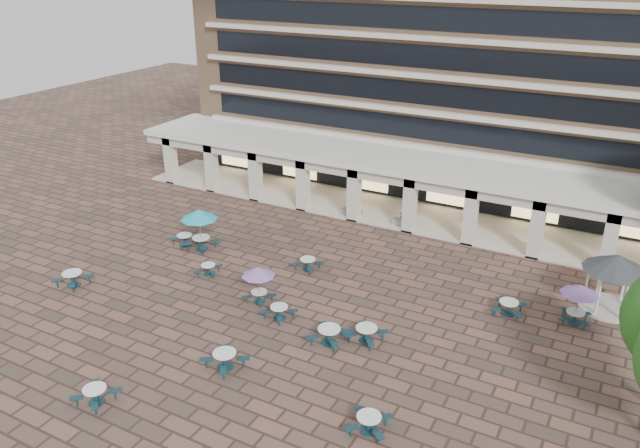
# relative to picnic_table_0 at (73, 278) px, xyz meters

# --- Properties ---
(ground) EXTENTS (120.00, 120.00, 0.00)m
(ground) POSITION_rel_picnic_table_0_xyz_m (12.30, 4.16, -0.50)
(ground) COLOR brown
(ground) RESTS_ON ground
(apartment_building) EXTENTS (40.00, 15.50, 25.20)m
(apartment_building) POSITION_rel_picnic_table_0_xyz_m (12.30, 29.62, 12.10)
(apartment_building) COLOR tan
(apartment_building) RESTS_ON ground
(retail_arcade) EXTENTS (42.00, 6.60, 4.40)m
(retail_arcade) POSITION_rel_picnic_table_0_xyz_m (12.30, 18.95, 2.50)
(retail_arcade) COLOR white
(retail_arcade) RESTS_ON ground
(picnic_table_0) EXTENTS (1.95, 1.95, 0.85)m
(picnic_table_0) POSITION_rel_picnic_table_0_xyz_m (0.00, 0.00, 0.00)
(picnic_table_0) COLOR #163C44
(picnic_table_0) RESTS_ON ground
(picnic_table_1) EXTENTS (1.70, 1.70, 0.76)m
(picnic_table_1) POSITION_rel_picnic_table_0_xyz_m (9.03, -6.84, -0.05)
(picnic_table_1) COLOR #163C44
(picnic_table_1) RESTS_ON ground
(picnic_table_2) EXTENTS (2.14, 2.14, 0.83)m
(picnic_table_2) POSITION_rel_picnic_table_0_xyz_m (12.45, -2.18, -0.01)
(picnic_table_2) COLOR #163C44
(picnic_table_2) RESTS_ON ground
(picnic_table_3) EXTENTS (1.99, 1.99, 0.82)m
(picnic_table_3) POSITION_rel_picnic_table_0_xyz_m (17.38, 2.89, -0.02)
(picnic_table_3) COLOR #163C44
(picnic_table_3) RESTS_ON ground
(picnic_table_4) EXTENTS (2.40, 2.40, 2.77)m
(picnic_table_4) POSITION_rel_picnic_table_0_xyz_m (3.56, 7.39, 1.85)
(picnic_table_4) COLOR #163C44
(picnic_table_4) RESTS_ON ground
(picnic_table_5) EXTENTS (1.83, 1.83, 0.72)m
(picnic_table_5) POSITION_rel_picnic_table_0_xyz_m (12.43, 2.66, -0.08)
(picnic_table_5) COLOR #163C44
(picnic_table_5) RESTS_ON ground
(picnic_table_6) EXTENTS (1.87, 1.87, 2.16)m
(picnic_table_6) POSITION_rel_picnic_table_0_xyz_m (10.59, 3.55, 1.33)
(picnic_table_6) COLOR #163C44
(picnic_table_6) RESTS_ON ground
(picnic_table_7) EXTENTS (1.89, 1.89, 0.77)m
(picnic_table_7) POSITION_rel_picnic_table_0_xyz_m (20.10, -2.87, -0.05)
(picnic_table_7) COLOR #163C44
(picnic_table_7) RESTS_ON ground
(picnic_table_8) EXTENTS (1.97, 1.97, 0.75)m
(picnic_table_8) POSITION_rel_picnic_table_0_xyz_m (2.20, 7.35, -0.06)
(picnic_table_8) COLOR #163C44
(picnic_table_8) RESTS_ON ground
(picnic_table_9) EXTENTS (1.70, 1.70, 0.64)m
(picnic_table_9) POSITION_rel_picnic_table_0_xyz_m (6.09, 4.83, -0.12)
(picnic_table_9) COLOR #163C44
(picnic_table_9) RESTS_ON ground
(picnic_table_10) EXTENTS (1.94, 1.94, 0.86)m
(picnic_table_10) POSITION_rel_picnic_table_0_xyz_m (15.82, 1.88, 0.01)
(picnic_table_10) COLOR #163C44
(picnic_table_10) RESTS_ON ground
(picnic_table_11) EXTENTS (1.97, 1.97, 2.27)m
(picnic_table_11) POSITION_rel_picnic_table_0_xyz_m (26.30, 9.55, 1.42)
(picnic_table_11) COLOR #163C44
(picnic_table_11) RESTS_ON ground
(picnic_table_12) EXTENTS (1.76, 1.76, 0.71)m
(picnic_table_12) POSITION_rel_picnic_table_0_xyz_m (11.05, 8.22, -0.08)
(picnic_table_12) COLOR #163C44
(picnic_table_12) RESTS_ON ground
(picnic_table_13) EXTENTS (1.76, 1.76, 0.77)m
(picnic_table_13) POSITION_rel_picnic_table_0_xyz_m (23.03, 8.82, -0.05)
(picnic_table_13) COLOR #163C44
(picnic_table_13) RESTS_ON ground
(gazebo) EXTENTS (3.47, 3.47, 3.23)m
(gazebo) POSITION_rel_picnic_table_0_xyz_m (27.72, 11.98, 1.93)
(gazebo) COLOR beige
(gazebo) RESTS_ON ground
(planter_left) EXTENTS (1.50, 0.65, 1.32)m
(planter_left) POSITION_rel_picnic_table_0_xyz_m (9.77, 17.06, 0.05)
(planter_left) COLOR gray
(planter_left) RESTS_ON ground
(planter_right) EXTENTS (1.50, 0.72, 1.16)m
(planter_right) POSITION_rel_picnic_table_0_xyz_m (13.82, 17.06, -0.08)
(planter_right) COLOR gray
(planter_right) RESTS_ON ground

